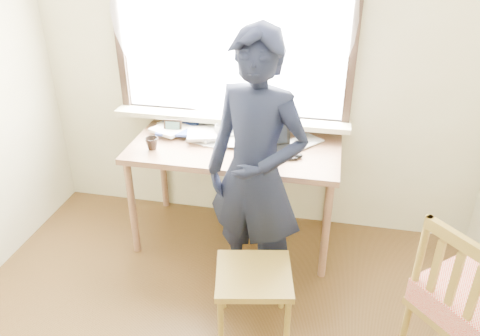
% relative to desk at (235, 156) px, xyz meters
% --- Properties ---
extents(room_shell, '(3.52, 4.02, 2.61)m').
position_rel_desk_xyz_m(room_shell, '(0.08, -1.43, 0.90)').
color(room_shell, beige).
rests_on(room_shell, ground).
extents(desk, '(1.54, 0.77, 0.83)m').
position_rel_desk_xyz_m(desk, '(0.00, 0.00, 0.00)').
color(desk, '#8C6246').
rests_on(desk, ground).
extents(laptop, '(0.45, 0.41, 0.26)m').
position_rel_desk_xyz_m(laptop, '(0.24, -0.03, 0.15)').
color(laptop, black).
rests_on(laptop, desk).
extents(mug_white, '(0.18, 0.18, 0.10)m').
position_rel_desk_xyz_m(mug_white, '(-0.12, 0.13, 0.14)').
color(mug_white, white).
rests_on(mug_white, desk).
extents(mug_dark, '(0.13, 0.13, 0.09)m').
position_rel_desk_xyz_m(mug_dark, '(-0.58, -0.18, 0.13)').
color(mug_dark, black).
rests_on(mug_dark, desk).
extents(mouse, '(0.09, 0.06, 0.03)m').
position_rel_desk_xyz_m(mouse, '(0.46, -0.10, 0.10)').
color(mouse, black).
rests_on(mouse, desk).
extents(desk_clutter, '(0.89, 0.46, 0.05)m').
position_rel_desk_xyz_m(desk_clutter, '(-0.29, 0.16, 0.11)').
color(desk_clutter, yellow).
rests_on(desk_clutter, desk).
extents(book_a, '(0.30, 0.33, 0.03)m').
position_rel_desk_xyz_m(book_a, '(-0.35, 0.25, 0.10)').
color(book_a, white).
rests_on(book_a, desk).
extents(book_b, '(0.29, 0.30, 0.02)m').
position_rel_desk_xyz_m(book_b, '(0.43, 0.21, 0.09)').
color(book_b, white).
rests_on(book_b, desk).
extents(picture_frame, '(0.14, 0.03, 0.11)m').
position_rel_desk_xyz_m(picture_frame, '(-0.51, 0.10, 0.14)').
color(picture_frame, black).
rests_on(picture_frame, desk).
extents(work_chair, '(0.52, 0.51, 0.46)m').
position_rel_desk_xyz_m(work_chair, '(0.32, -0.92, -0.35)').
color(work_chair, olive).
rests_on(work_chair, ground).
extents(side_chair, '(0.66, 0.66, 1.03)m').
position_rel_desk_xyz_m(side_chair, '(1.47, -1.02, -0.20)').
color(side_chair, olive).
rests_on(side_chair, ground).
extents(person, '(0.76, 0.61, 1.82)m').
position_rel_desk_xyz_m(person, '(0.25, -0.54, 0.17)').
color(person, black).
rests_on(person, ground).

